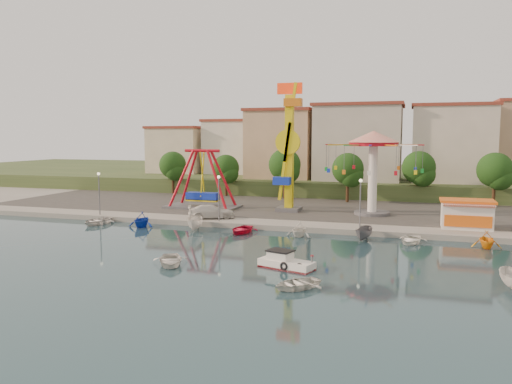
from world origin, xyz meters
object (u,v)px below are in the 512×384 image
at_px(pirate_ship_ride, 202,180).
at_px(kamikaze_tower, 289,150).
at_px(wave_swinger, 373,154).
at_px(cabin_motorboat, 285,263).
at_px(rowboat_a, 170,260).
at_px(van, 211,212).

height_order(pirate_ship_ride, kamikaze_tower, kamikaze_tower).
height_order(wave_swinger, cabin_motorboat, wave_swinger).
relative_size(wave_swinger, cabin_motorboat, 2.48).
relative_size(pirate_ship_ride, rowboat_a, 2.54).
bearing_deg(kamikaze_tower, cabin_motorboat, -76.92).
height_order(kamikaze_tower, rowboat_a, kamikaze_tower).
xyz_separation_m(pirate_ship_ride, rowboat_a, (8.97, -27.10, -3.99)).
distance_m(kamikaze_tower, wave_swinger, 10.54).
bearing_deg(wave_swinger, rowboat_a, -116.13).
height_order(pirate_ship_ride, wave_swinger, wave_swinger).
relative_size(pirate_ship_ride, van, 1.81).
relative_size(kamikaze_tower, van, 2.99).
height_order(kamikaze_tower, wave_swinger, kamikaze_tower).
height_order(kamikaze_tower, cabin_motorboat, kamikaze_tower).
bearing_deg(wave_swinger, pirate_ship_ride, -178.24).
bearing_deg(pirate_ship_ride, kamikaze_tower, 1.18).
bearing_deg(van, wave_swinger, -89.30).
distance_m(wave_swinger, van, 21.11).
bearing_deg(rowboat_a, pirate_ship_ride, 81.15).
xyz_separation_m(cabin_motorboat, van, (-13.41, 17.28, 0.99)).
height_order(wave_swinger, rowboat_a, wave_swinger).
relative_size(kamikaze_tower, cabin_motorboat, 3.52).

